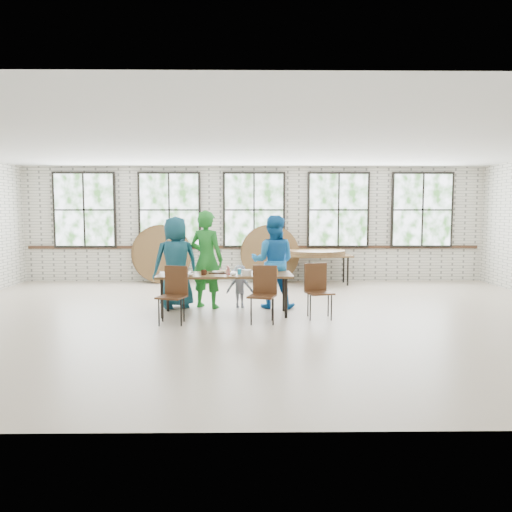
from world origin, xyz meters
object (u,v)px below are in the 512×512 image
Objects in this scene: dining_table at (225,277)px; storage_table at (315,257)px; chair_near_right at (263,289)px; chair_near_left at (174,290)px.

storage_table is at bearing 57.99° from dining_table.
chair_near_right is at bearing -42.42° from dining_table.
chair_near_left is 0.51× the size of storage_table.
chair_near_right is at bearing -113.11° from storage_table.
dining_table is at bearing 55.43° from chair_near_left.
chair_near_left is at bearing -128.80° from storage_table.
chair_near_right reaches higher than storage_table.
chair_near_left reaches higher than dining_table.
chair_near_right is (0.68, -0.58, -0.13)m from dining_table.
chair_near_right is 0.51× the size of storage_table.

